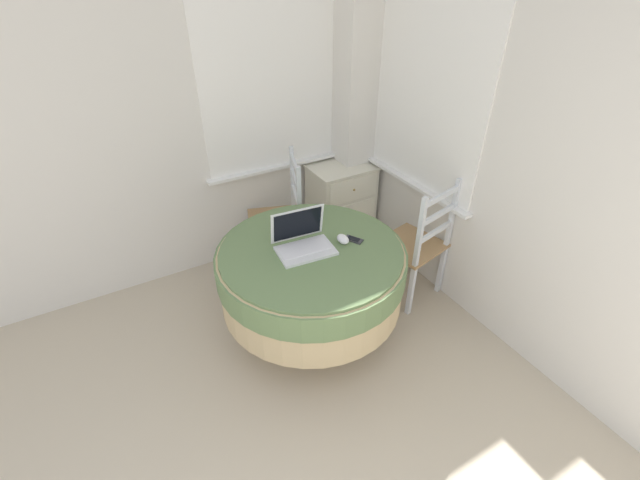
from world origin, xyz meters
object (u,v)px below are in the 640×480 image
at_px(round_dining_table, 311,272).
at_px(laptop, 303,241).
at_px(cell_phone, 353,239).
at_px(dining_chair_near_right_window, 416,245).
at_px(computer_mouse, 343,239).
at_px(dining_chair_near_back_window, 280,218).
at_px(corner_cabinet, 341,204).

xyz_separation_m(round_dining_table, laptop, (-0.04, 0.04, 0.23)).
height_order(cell_phone, dining_chair_near_right_window, dining_chair_near_right_window).
distance_m(computer_mouse, dining_chair_near_right_window, 0.74).
relative_size(dining_chair_near_back_window, dining_chair_near_right_window, 1.00).
distance_m(round_dining_table, cell_phone, 0.34).
relative_size(round_dining_table, corner_cabinet, 1.63).
distance_m(laptop, cell_phone, 0.33).
relative_size(laptop, corner_cabinet, 0.50).
bearing_deg(computer_mouse, corner_cabinet, 57.98).
xyz_separation_m(computer_mouse, dining_chair_near_right_window, (0.67, 0.03, -0.30)).
bearing_deg(corner_cabinet, computer_mouse, -122.02).
bearing_deg(dining_chair_near_back_window, laptop, -104.75).
relative_size(round_dining_table, cell_phone, 9.26).
distance_m(cell_phone, dining_chair_near_right_window, 0.66).
distance_m(cell_phone, corner_cabinet, 1.19).
distance_m(laptop, computer_mouse, 0.26).
height_order(round_dining_table, computer_mouse, computer_mouse).
bearing_deg(laptop, corner_cabinet, 46.53).
bearing_deg(dining_chair_near_right_window, dining_chair_near_back_window, 129.63).
xyz_separation_m(cell_phone, dining_chair_near_back_window, (-0.11, 0.90, -0.28)).
bearing_deg(round_dining_table, dining_chair_near_right_window, -0.36).
bearing_deg(dining_chair_near_back_window, computer_mouse, -87.83).
bearing_deg(computer_mouse, dining_chair_near_right_window, 2.66).
distance_m(computer_mouse, corner_cabinet, 1.22).
relative_size(laptop, dining_chair_near_right_window, 0.37).
bearing_deg(laptop, dining_chair_near_right_window, -2.55).
relative_size(round_dining_table, laptop, 3.25).
distance_m(dining_chair_near_back_window, corner_cabinet, 0.66).
height_order(cell_phone, corner_cabinet, cell_phone).
relative_size(computer_mouse, dining_chair_near_right_window, 0.10).
bearing_deg(corner_cabinet, cell_phone, -118.55).
relative_size(cell_phone, dining_chair_near_right_window, 0.13).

